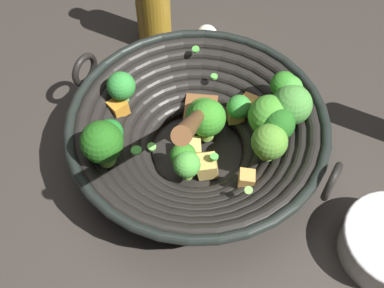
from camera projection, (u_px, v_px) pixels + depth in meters
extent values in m
plane|color=#332D28|center=(197.00, 155.00, 0.71)|extent=(4.00, 4.00, 0.00)
cylinder|color=black|center=(197.00, 153.00, 0.71)|extent=(0.14, 0.14, 0.01)
torus|color=black|center=(197.00, 148.00, 0.70)|extent=(0.19, 0.19, 0.02)
torus|color=black|center=(197.00, 144.00, 0.69)|extent=(0.21, 0.21, 0.02)
torus|color=black|center=(197.00, 140.00, 0.68)|extent=(0.24, 0.24, 0.02)
torus|color=black|center=(197.00, 137.00, 0.67)|extent=(0.27, 0.27, 0.02)
torus|color=black|center=(197.00, 133.00, 0.67)|extent=(0.29, 0.29, 0.02)
torus|color=black|center=(197.00, 129.00, 0.66)|extent=(0.32, 0.32, 0.02)
torus|color=black|center=(197.00, 125.00, 0.65)|extent=(0.35, 0.35, 0.02)
torus|color=black|center=(198.00, 121.00, 0.64)|extent=(0.37, 0.37, 0.01)
torus|color=black|center=(85.00, 70.00, 0.70)|extent=(0.02, 0.05, 0.05)
torus|color=black|center=(332.00, 181.00, 0.59)|extent=(0.02, 0.05, 0.05)
cylinder|color=#72AA3D|center=(106.00, 156.00, 0.61)|extent=(0.04, 0.04, 0.02)
sphere|color=#215F18|center=(102.00, 142.00, 0.58)|extent=(0.06, 0.06, 0.06)
cylinder|color=#8BB352|center=(286.00, 99.00, 0.68)|extent=(0.02, 0.02, 0.02)
sphere|color=green|center=(289.00, 89.00, 0.66)|extent=(0.04, 0.04, 0.04)
cylinder|color=#62A341|center=(276.00, 135.00, 0.65)|extent=(0.02, 0.02, 0.01)
sphere|color=#21601C|center=(278.00, 124.00, 0.63)|extent=(0.05, 0.05, 0.05)
cylinder|color=#79A654|center=(267.00, 153.00, 0.65)|extent=(0.03, 0.03, 0.02)
sphere|color=#54912F|center=(269.00, 142.00, 0.62)|extent=(0.05, 0.05, 0.05)
cylinder|color=#65943F|center=(205.00, 128.00, 0.72)|extent=(0.02, 0.02, 0.01)
sphere|color=green|center=(205.00, 116.00, 0.70)|extent=(0.06, 0.06, 0.06)
cylinder|color=#73AC5D|center=(183.00, 165.00, 0.66)|extent=(0.02, 0.02, 0.02)
sphere|color=#338222|center=(183.00, 155.00, 0.64)|extent=(0.04, 0.04, 0.04)
cylinder|color=#79A844|center=(188.00, 174.00, 0.65)|extent=(0.02, 0.02, 0.02)
sphere|color=green|center=(188.00, 165.00, 0.63)|extent=(0.04, 0.04, 0.04)
cylinder|color=#648F43|center=(112.00, 143.00, 0.65)|extent=(0.03, 0.03, 0.02)
sphere|color=#1F7428|center=(110.00, 133.00, 0.63)|extent=(0.04, 0.04, 0.04)
cylinder|color=#75B352|center=(288.00, 119.00, 0.67)|extent=(0.03, 0.03, 0.02)
sphere|color=#478C38|center=(292.00, 105.00, 0.65)|extent=(0.06, 0.06, 0.06)
cylinder|color=#73AD4F|center=(123.00, 97.00, 0.69)|extent=(0.02, 0.02, 0.01)
sphere|color=#308C36|center=(121.00, 86.00, 0.67)|extent=(0.04, 0.04, 0.04)
cylinder|color=#579D4E|center=(266.00, 131.00, 0.68)|extent=(0.03, 0.03, 0.02)
sphere|color=#44942C|center=(269.00, 116.00, 0.65)|extent=(0.06, 0.06, 0.06)
cylinder|color=#66AD40|center=(238.00, 117.00, 0.71)|extent=(0.03, 0.02, 0.02)
sphere|color=#358B33|center=(239.00, 107.00, 0.69)|extent=(0.04, 0.04, 0.04)
cylinder|color=#68A046|center=(281.00, 96.00, 0.68)|extent=(0.02, 0.02, 0.02)
sphere|color=#2F7E22|center=(284.00, 85.00, 0.66)|extent=(0.04, 0.04, 0.04)
cylinder|color=#7AA93E|center=(206.00, 132.00, 0.70)|extent=(0.03, 0.03, 0.02)
sphere|color=#358624|center=(207.00, 118.00, 0.67)|extent=(0.06, 0.06, 0.06)
cube|color=orange|center=(118.00, 108.00, 0.69)|extent=(0.03, 0.03, 0.03)
cube|color=#E5C261|center=(235.00, 114.00, 0.71)|extent=(0.03, 0.03, 0.03)
cube|color=#DDB762|center=(191.00, 149.00, 0.68)|extent=(0.04, 0.04, 0.03)
cube|color=gold|center=(247.00, 179.00, 0.63)|extent=(0.03, 0.02, 0.02)
cube|color=orange|center=(200.00, 123.00, 0.72)|extent=(0.02, 0.03, 0.03)
cube|color=#CF8842|center=(249.00, 106.00, 0.71)|extent=(0.04, 0.03, 0.03)
cube|color=#E4BD61|center=(207.00, 166.00, 0.67)|extent=(0.04, 0.04, 0.03)
cylinder|color=#56B247|center=(136.00, 150.00, 0.63)|extent=(0.02, 0.02, 0.00)
cylinder|color=#56B247|center=(214.00, 76.00, 0.71)|extent=(0.01, 0.01, 0.00)
cylinder|color=#56B247|center=(214.00, 157.00, 0.65)|extent=(0.02, 0.02, 0.00)
cylinder|color=#56B247|center=(196.00, 49.00, 0.72)|extent=(0.02, 0.02, 0.01)
cylinder|color=#99D166|center=(249.00, 190.00, 0.59)|extent=(0.01, 0.01, 0.01)
cylinder|color=#6BC651|center=(152.00, 147.00, 0.68)|extent=(0.01, 0.01, 0.01)
cylinder|color=#99D166|center=(277.00, 97.00, 0.68)|extent=(0.02, 0.02, 0.01)
cube|color=brown|center=(200.00, 114.00, 0.71)|extent=(0.06, 0.08, 0.01)
cylinder|color=brown|center=(193.00, 122.00, 0.53)|extent=(0.05, 0.21, 0.23)
cylinder|color=#AD7F23|center=(153.00, 4.00, 0.79)|extent=(0.06, 0.06, 0.17)
cylinder|color=#6BC651|center=(366.00, 256.00, 0.59)|extent=(0.01, 0.01, 0.01)
cylinder|color=#56B247|center=(381.00, 248.00, 0.60)|extent=(0.02, 0.02, 0.01)
sphere|color=silver|center=(207.00, 36.00, 0.84)|extent=(0.04, 0.04, 0.04)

